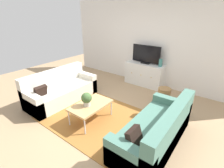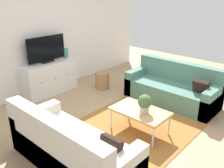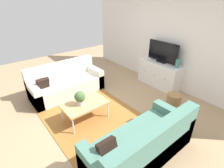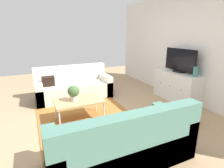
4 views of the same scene
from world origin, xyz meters
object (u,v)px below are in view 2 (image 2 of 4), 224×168
at_px(couch_right_side, 174,89).
at_px(tv_console, 50,78).
at_px(potted_plant, 145,103).
at_px(wicker_basket, 102,81).
at_px(coffee_table, 140,112).
at_px(flat_screen_tv, 46,49).
at_px(glass_vase, 66,53).
at_px(couch_left_side, 69,150).

distance_m(couch_right_side, tv_console, 2.82).
relative_size(couch_right_side, potted_plant, 6.24).
relative_size(tv_console, wicker_basket, 3.14).
xyz_separation_m(coffee_table, flat_screen_tv, (-0.01, 2.59, 0.65)).
distance_m(couch_right_side, flat_screen_tv, 2.93).
xyz_separation_m(glass_vase, wicker_basket, (0.48, -0.73, -0.66)).
height_order(tv_console, wicker_basket, tv_console).
height_order(glass_vase, wicker_basket, glass_vase).
distance_m(couch_left_side, glass_vase, 3.08).
bearing_deg(flat_screen_tv, tv_console, -90.00).
relative_size(potted_plant, tv_console, 0.24).
xyz_separation_m(tv_console, glass_vase, (0.52, 0.00, 0.49)).
distance_m(couch_right_side, potted_plant, 1.58).
relative_size(coffee_table, tv_console, 0.74).
relative_size(potted_plant, flat_screen_tv, 0.33).
xyz_separation_m(couch_left_side, flat_screen_tv, (1.36, 2.40, 0.76)).
height_order(couch_right_side, flat_screen_tv, flat_screen_tv).
relative_size(couch_left_side, potted_plant, 6.24).
relative_size(couch_left_side, couch_right_side, 1.00).
bearing_deg(flat_screen_tv, glass_vase, -2.22).
height_order(couch_right_side, potted_plant, couch_right_side).
bearing_deg(couch_left_side, coffee_table, -8.02).
bearing_deg(couch_right_side, flat_screen_tv, 122.31).
distance_m(potted_plant, tv_console, 2.67).
height_order(couch_left_side, wicker_basket, couch_left_side).
xyz_separation_m(potted_plant, glass_vase, (0.52, 2.66, 0.27)).
bearing_deg(flat_screen_tv, couch_right_side, -57.69).
xyz_separation_m(coffee_table, glass_vase, (0.50, 2.57, 0.47)).
xyz_separation_m(couch_left_side, coffee_table, (1.37, -0.19, 0.11)).
bearing_deg(glass_vase, potted_plant, -101.04).
relative_size(coffee_table, flat_screen_tv, 1.00).
bearing_deg(potted_plant, glass_vase, 78.96).
xyz_separation_m(flat_screen_tv, glass_vase, (0.52, -0.02, -0.18)).
bearing_deg(glass_vase, couch_right_side, -67.18).
bearing_deg(coffee_table, glass_vase, 78.90).
distance_m(potted_plant, flat_screen_tv, 2.72).
bearing_deg(tv_console, couch_right_side, -57.48).
height_order(flat_screen_tv, wicker_basket, flat_screen_tv).
height_order(couch_left_side, flat_screen_tv, flat_screen_tv).
bearing_deg(couch_right_side, potted_plant, -169.31).
xyz_separation_m(couch_right_side, tv_console, (-1.51, 2.37, 0.09)).
bearing_deg(potted_plant, couch_right_side, 10.69).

